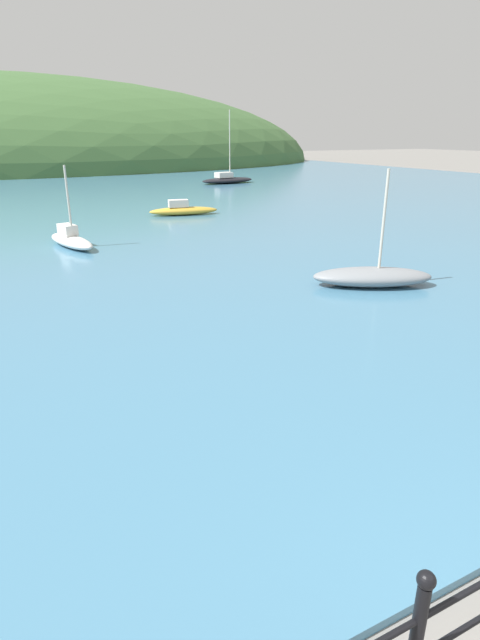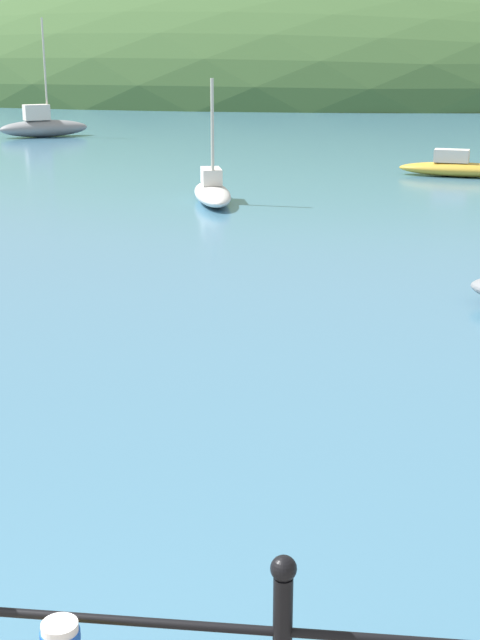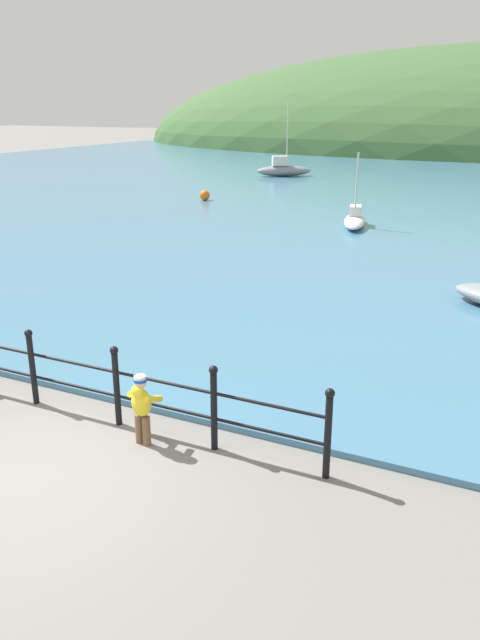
% 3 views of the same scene
% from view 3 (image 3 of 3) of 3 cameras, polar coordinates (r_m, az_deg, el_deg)
% --- Properties ---
extents(ground_plane, '(200.00, 200.00, 0.00)m').
position_cam_3_polar(ground_plane, '(8.43, -18.28, -13.15)').
color(ground_plane, slate).
extents(water, '(80.00, 60.00, 0.10)m').
position_cam_3_polar(water, '(37.57, 17.91, 11.65)').
color(water, teal).
rests_on(water, ground).
extents(iron_railing, '(6.35, 0.12, 1.21)m').
position_cam_3_polar(iron_railing, '(9.00, -11.24, -5.72)').
color(iron_railing, black).
rests_on(iron_railing, ground).
extents(child_in_coat, '(0.41, 0.40, 1.00)m').
position_cam_3_polar(child_in_coat, '(8.46, -9.00, -7.55)').
color(child_in_coat, brown).
rests_on(child_in_coat, ground).
extents(boat_far_right, '(3.42, 2.67, 4.38)m').
position_cam_3_polar(boat_far_right, '(39.97, 3.99, 13.57)').
color(boat_far_right, gray).
rests_on(boat_far_right, water).
extents(boat_red_dinghy, '(1.41, 2.95, 2.66)m').
position_cam_3_polar(boat_red_dinghy, '(23.58, 10.45, 9.03)').
color(boat_red_dinghy, silver).
rests_on(boat_red_dinghy, water).
extents(mooring_buoy, '(0.47, 0.47, 0.47)m').
position_cam_3_polar(mooring_buoy, '(29.69, -3.24, 11.31)').
color(mooring_buoy, orange).
rests_on(mooring_buoy, water).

